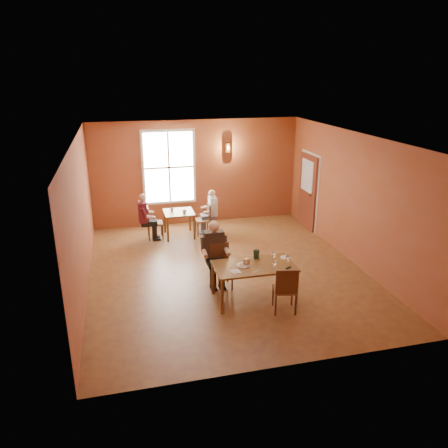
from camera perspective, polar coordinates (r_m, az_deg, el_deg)
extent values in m
cube|color=brown|center=(9.94, 0.28, -6.09)|extent=(6.00, 7.00, 0.01)
cube|color=brown|center=(12.71, -3.59, 6.73)|extent=(6.00, 0.04, 3.00)
cube|color=brown|center=(6.29, 8.16, -7.02)|extent=(6.00, 0.04, 3.00)
cube|color=brown|center=(9.17, -18.21, 0.76)|extent=(0.04, 7.00, 3.00)
cube|color=brown|center=(10.51, 16.39, 3.27)|extent=(0.04, 7.00, 3.00)
cube|color=white|center=(9.06, 0.31, 11.29)|extent=(6.00, 7.00, 0.04)
cube|color=white|center=(12.50, -7.21, 7.34)|extent=(1.36, 0.10, 1.96)
cube|color=maroon|center=(12.56, 10.82, 4.16)|extent=(0.12, 1.04, 2.10)
cylinder|color=brown|center=(12.66, 0.49, 9.95)|extent=(0.16, 0.16, 0.28)
cylinder|color=silver|center=(8.44, 2.54, -5.36)|extent=(0.34, 0.34, 0.03)
cube|color=tan|center=(8.45, 2.96, -5.03)|extent=(0.13, 0.13, 0.12)
cube|color=#26432F|center=(8.74, 4.24, -3.95)|extent=(0.12, 0.07, 0.19)
cube|color=white|center=(8.23, 4.19, -6.21)|extent=(0.17, 0.11, 0.00)
cube|color=white|center=(8.21, 1.46, -6.21)|extent=(0.20, 0.20, 0.01)
cylinder|color=silver|center=(8.87, 7.97, -4.34)|extent=(0.19, 0.19, 0.01)
cube|color=black|center=(8.43, 8.40, -5.68)|extent=(0.13, 0.09, 0.02)
imported|color=silver|center=(11.67, -5.19, 1.64)|extent=(0.11, 0.11, 0.08)
imported|color=silver|center=(11.88, -6.81, 1.91)|extent=(0.11, 0.11, 0.09)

